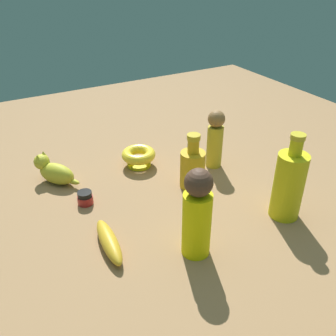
# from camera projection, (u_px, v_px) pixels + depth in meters

# --- Properties ---
(ground) EXTENTS (2.00, 2.00, 0.00)m
(ground) POSITION_uv_depth(u_px,v_px,m) (168.00, 195.00, 1.03)
(ground) COLOR #936D47
(person_figure_adult) EXTENTS (0.07, 0.07, 0.18)m
(person_figure_adult) POSITION_uv_depth(u_px,v_px,m) (215.00, 138.00, 1.12)
(person_figure_adult) COLOR gold
(person_figure_adult) RESTS_ON ground
(bottle_tall) EXTENTS (0.07, 0.07, 0.23)m
(bottle_tall) POSITION_uv_depth(u_px,v_px,m) (289.00, 184.00, 0.91)
(bottle_tall) COLOR gold
(bottle_tall) RESTS_ON ground
(bottle_short) EXTENTS (0.07, 0.07, 0.16)m
(bottle_short) POSITION_uv_depth(u_px,v_px,m) (193.00, 167.00, 1.04)
(bottle_short) COLOR gold
(bottle_short) RESTS_ON ground
(nail_polish_jar) EXTENTS (0.04, 0.04, 0.04)m
(nail_polish_jar) POSITION_uv_depth(u_px,v_px,m) (85.00, 198.00, 0.99)
(nail_polish_jar) COLOR #A62221
(nail_polish_jar) RESTS_ON ground
(banana) EXTENTS (0.05, 0.16, 0.04)m
(banana) POSITION_uv_depth(u_px,v_px,m) (109.00, 241.00, 0.84)
(banana) COLOR gold
(banana) RESTS_ON ground
(bowl) EXTENTS (0.11, 0.11, 0.05)m
(bowl) POSITION_uv_depth(u_px,v_px,m) (138.00, 156.00, 1.15)
(bowl) COLOR yellow
(bowl) RESTS_ON ground
(person_figure_child) EXTENTS (0.06, 0.06, 0.21)m
(person_figure_child) POSITION_uv_depth(u_px,v_px,m) (197.00, 214.00, 0.78)
(person_figure_child) COLOR yellow
(person_figure_child) RESTS_ON ground
(cat_figurine) EXTENTS (0.11, 0.13, 0.09)m
(cat_figurine) POSITION_uv_depth(u_px,v_px,m) (54.00, 171.00, 1.07)
(cat_figurine) COLOR gold
(cat_figurine) RESTS_ON ground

